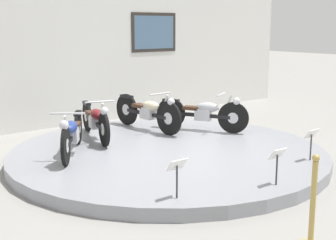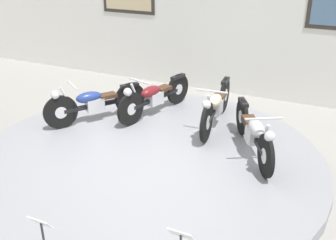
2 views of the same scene
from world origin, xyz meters
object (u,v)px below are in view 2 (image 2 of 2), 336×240
motorcycle_blue (94,102)px  motorcycle_maroon (154,96)px  motorcycle_silver (254,132)px  info_placard_front_right (181,240)px  motorcycle_cream (216,105)px  info_placard_front_centre (42,228)px

motorcycle_blue → motorcycle_maroon: size_ratio=0.85×
motorcycle_maroon → motorcycle_silver: motorcycle_silver is taller
info_placard_front_right → motorcycle_cream: bearing=102.7°
motorcycle_blue → motorcycle_silver: bearing=-0.0°
motorcycle_blue → info_placard_front_centre: size_ratio=3.19×
motorcycle_cream → motorcycle_silver: size_ratio=1.15×
motorcycle_maroon → motorcycle_silver: 2.22m
motorcycle_silver → info_placard_front_centre: motorcycle_silver is taller
motorcycle_cream → motorcycle_silver: 1.14m
motorcycle_blue → motorcycle_cream: 2.22m
motorcycle_cream → info_placard_front_centre: motorcycle_cream is taller
motorcycle_maroon → info_placard_front_centre: motorcycle_maroon is taller
motorcycle_cream → info_placard_front_right: size_ratio=3.95×
info_placard_front_centre → motorcycle_blue: bearing=115.4°
motorcycle_maroon → motorcycle_cream: 1.23m
info_placard_front_centre → info_placard_front_right: 1.45m
motorcycle_blue → info_placard_front_right: motorcycle_blue is taller
motorcycle_maroon → info_placard_front_right: motorcycle_maroon is taller
motorcycle_maroon → motorcycle_cream: bearing=0.1°
info_placard_front_right → motorcycle_blue: bearing=136.9°
motorcycle_blue → motorcycle_cream: bearing=19.5°
motorcycle_blue → motorcycle_maroon: (0.86, 0.74, 0.00)m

